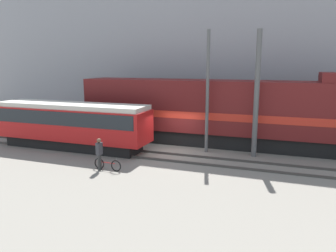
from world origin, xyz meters
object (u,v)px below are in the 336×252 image
object	(u,v)px
freight_locomotive	(216,111)
bicycle	(108,165)
streetcar	(72,123)
utility_pole_left	(207,93)
person	(99,151)
utility_pole_center	(257,95)

from	to	relation	value
freight_locomotive	bicycle	distance (m)	9.06
freight_locomotive	streetcar	bearing A→B (deg)	-153.95
streetcar	utility_pole_left	distance (m)	9.35
freight_locomotive	streetcar	size ratio (longest dim) A/B	1.76
streetcar	person	bearing A→B (deg)	-39.06
person	utility_pole_center	bearing A→B (deg)	36.65
bicycle	utility_pole_left	distance (m)	7.79
freight_locomotive	utility_pole_center	size ratio (longest dim) A/B	2.51
freight_locomotive	person	world-z (taller)	freight_locomotive
streetcar	person	xyz separation A→B (m)	(4.28, -3.47, -0.69)
bicycle	person	distance (m)	0.88
freight_locomotive	utility_pole_left	distance (m)	2.65
streetcar	utility_pole_center	world-z (taller)	utility_pole_center
utility_pole_left	utility_pole_center	xyz separation A→B (m)	(3.04, 0.00, -0.03)
freight_locomotive	bicycle	bearing A→B (deg)	-118.85
person	freight_locomotive	bearing A→B (deg)	59.25
utility_pole_center	streetcar	bearing A→B (deg)	-169.57
utility_pole_left	freight_locomotive	bearing A→B (deg)	87.27
utility_pole_left	person	bearing A→B (deg)	-128.88
person	utility_pole_center	distance (m)	9.88
bicycle	person	bearing A→B (deg)	-163.43
streetcar	utility_pole_center	bearing A→B (deg)	10.43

